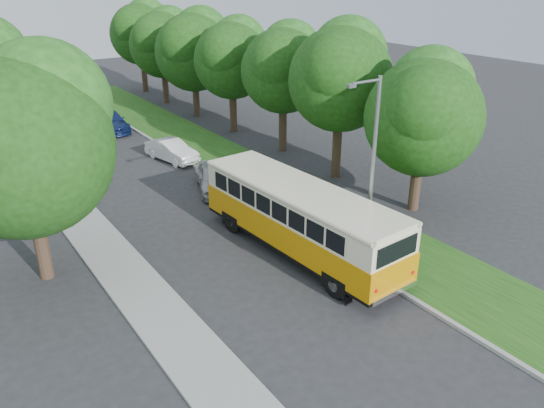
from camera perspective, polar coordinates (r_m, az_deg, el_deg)
ground at (r=23.04m, az=-2.17°, el=-6.52°), size 120.00×120.00×0.00m
curb at (r=28.48m, az=-1.53°, el=-0.08°), size 0.20×70.00×0.15m
grass_verge at (r=29.72m, az=2.26°, el=0.96°), size 4.50×70.00×0.13m
sidewalk at (r=25.37m, az=-17.63°, el=-4.53°), size 2.20×70.00×0.12m
treeline at (r=37.83m, az=-13.49°, el=14.61°), size 24.27×41.91×9.46m
lamppost_near at (r=21.83m, az=10.63°, el=3.98°), size 1.71×0.16×8.00m
lamppost_far at (r=34.16m, az=-24.24°, el=9.10°), size 1.71×0.16×7.50m
warning_sign at (r=31.05m, az=-21.57°, el=3.52°), size 0.56×0.10×2.50m
vintage_bus at (r=23.25m, az=2.99°, el=-1.71°), size 3.41×11.04×3.24m
car_silver at (r=30.51m, az=-6.30°, el=2.86°), size 3.28×4.80×1.52m
car_white at (r=35.77m, az=-10.73°, el=5.67°), size 2.34×4.41×1.38m
car_blue at (r=43.82m, az=-17.05°, el=8.49°), size 2.31×5.20×1.48m
car_grey at (r=47.92m, az=-19.79°, el=9.25°), size 3.05×4.80×1.23m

